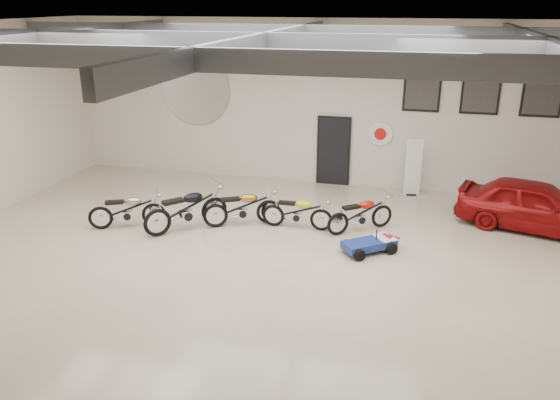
% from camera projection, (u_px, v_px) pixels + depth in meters
% --- Properties ---
extents(floor, '(16.00, 12.00, 0.01)m').
position_uv_depth(floor, '(266.00, 265.00, 11.99)').
color(floor, beige).
rests_on(floor, ground).
extents(ceiling, '(16.00, 12.00, 0.01)m').
position_uv_depth(ceiling, '(264.00, 27.00, 10.27)').
color(ceiling, gray).
rests_on(ceiling, back_wall).
extents(back_wall, '(16.00, 0.02, 5.00)m').
position_uv_depth(back_wall, '(319.00, 104.00, 16.58)').
color(back_wall, beige).
rests_on(back_wall, floor).
extents(ceiling_beams, '(15.80, 11.80, 0.32)m').
position_uv_depth(ceiling_beams, '(264.00, 41.00, 10.35)').
color(ceiling_beams, '#5B5F63').
rests_on(ceiling_beams, ceiling).
extents(door, '(0.92, 0.08, 2.10)m').
position_uv_depth(door, '(333.00, 152.00, 16.92)').
color(door, black).
rests_on(door, back_wall).
extents(logo_plaque, '(2.30, 0.06, 1.16)m').
position_uv_depth(logo_plaque, '(195.00, 89.00, 17.37)').
color(logo_plaque, silver).
rests_on(logo_plaque, back_wall).
extents(poster_left, '(1.05, 0.08, 1.35)m').
position_uv_depth(poster_left, '(422.00, 88.00, 15.64)').
color(poster_left, black).
rests_on(poster_left, back_wall).
extents(poster_mid, '(1.05, 0.08, 1.35)m').
position_uv_depth(poster_mid, '(481.00, 90.00, 15.27)').
color(poster_mid, black).
rests_on(poster_mid, back_wall).
extents(poster_right, '(1.05, 0.08, 1.35)m').
position_uv_depth(poster_right, '(543.00, 93.00, 14.90)').
color(poster_right, black).
rests_on(poster_right, back_wall).
extents(oil_sign, '(0.72, 0.10, 0.72)m').
position_uv_depth(oil_sign, '(380.00, 134.00, 16.37)').
color(oil_sign, white).
rests_on(oil_sign, back_wall).
extents(banner_stand, '(0.51, 0.28, 1.76)m').
position_uv_depth(banner_stand, '(413.00, 167.00, 16.01)').
color(banner_stand, white).
rests_on(banner_stand, floor).
extents(motorcycle_silver, '(1.95, 1.32, 0.98)m').
position_uv_depth(motorcycle_silver, '(127.00, 209.00, 13.82)').
color(motorcycle_silver, silver).
rests_on(motorcycle_silver, floor).
extents(motorcycle_black, '(2.00, 2.08, 1.14)m').
position_uv_depth(motorcycle_black, '(186.00, 208.00, 13.66)').
color(motorcycle_black, silver).
rests_on(motorcycle_black, floor).
extents(motorcycle_gold, '(2.03, 1.41, 1.02)m').
position_uv_depth(motorcycle_gold, '(242.00, 207.00, 13.95)').
color(motorcycle_gold, silver).
rests_on(motorcycle_gold, floor).
extents(motorcycle_yellow, '(1.78, 0.56, 0.92)m').
position_uv_depth(motorcycle_yellow, '(297.00, 211.00, 13.78)').
color(motorcycle_yellow, silver).
rests_on(motorcycle_yellow, floor).
extents(motorcycle_red, '(1.79, 1.57, 0.95)m').
position_uv_depth(motorcycle_red, '(361.00, 213.00, 13.61)').
color(motorcycle_red, silver).
rests_on(motorcycle_red, floor).
extents(go_kart, '(1.62, 1.47, 0.55)m').
position_uv_depth(go_kart, '(374.00, 240.00, 12.56)').
color(go_kart, navy).
rests_on(go_kart, floor).
extents(vintage_car, '(2.46, 4.03, 1.28)m').
position_uv_depth(vintage_car, '(536.00, 205.00, 13.66)').
color(vintage_car, maroon).
rests_on(vintage_car, floor).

